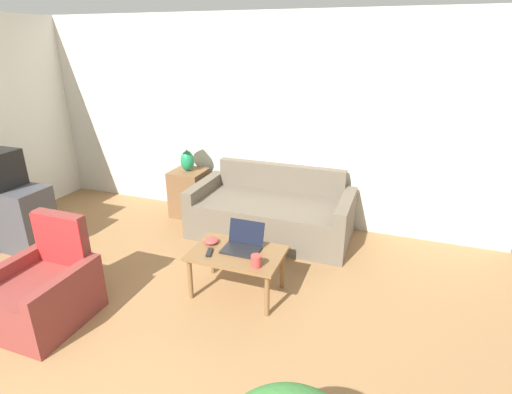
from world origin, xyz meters
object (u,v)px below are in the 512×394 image
coffee_table (237,257)px  cup_navy (256,261)px  snack_bowl (211,241)px  tv_remote (209,252)px  armchair (46,292)px  couch (272,214)px  laptop (243,243)px  table_lamp (186,147)px

coffee_table → cup_navy: (0.26, -0.18, 0.11)m
snack_bowl → cup_navy: bearing=-24.2°
coffee_table → tv_remote: bearing=-154.2°
armchair → cup_navy: armchair is taller
coffee_table → armchair: bearing=-147.0°
couch → cup_navy: size_ratio=17.87×
coffee_table → laptop: laptop is taller
table_lamp → tv_remote: (1.11, -1.60, -0.52)m
armchair → snack_bowl: (1.10, 0.98, 0.21)m
couch → table_lamp: bearing=172.6°
table_lamp → tv_remote: bearing=-55.4°
armchair → tv_remote: armchair is taller
armchair → coffee_table: bearing=33.0°
armchair → laptop: size_ratio=2.55×
couch → table_lamp: table_lamp is taller
armchair → snack_bowl: size_ratio=6.27×
table_lamp → laptop: bearing=-45.9°
couch → tv_remote: 1.46m
laptop → armchair: bearing=-145.2°
snack_bowl → tv_remote: bearing=-69.1°
coffee_table → snack_bowl: 0.32m
coffee_table → cup_navy: cup_navy is taller
table_lamp → armchair: bearing=-91.6°
laptop → snack_bowl: 0.33m
coffee_table → tv_remote: (-0.23, -0.11, 0.06)m
armchair → table_lamp: table_lamp is taller
laptop → cup_navy: size_ratio=3.20×
laptop → table_lamp: bearing=134.1°
laptop → tv_remote: laptop is taller
couch → armchair: size_ratio=2.19×
couch → laptop: size_ratio=5.58×
couch → laptop: (0.12, -1.25, 0.23)m
coffee_table → snack_bowl: (-0.30, 0.07, 0.08)m
coffee_table → snack_bowl: snack_bowl is taller
couch → laptop: couch is taller
coffee_table → cup_navy: bearing=-34.5°
armchair → laptop: (1.43, 0.99, 0.24)m
armchair → table_lamp: bearing=88.4°
table_lamp → coffee_table: size_ratio=0.61×
coffee_table → cup_navy: 0.33m
coffee_table → snack_bowl: bearing=166.2°
couch → armchair: bearing=-120.4°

